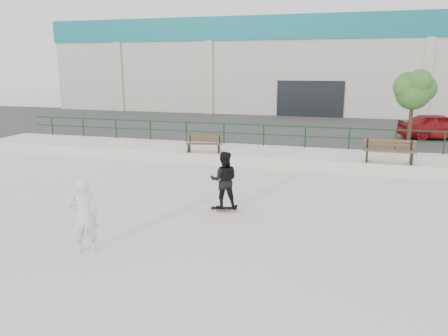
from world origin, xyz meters
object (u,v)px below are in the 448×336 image
(tree, at_px, (414,89))
(red_car, at_px, (438,126))
(standing_skater, at_px, (224,180))
(seated_skater, at_px, (84,215))
(bench_left, at_px, (204,144))
(skateboard, at_px, (224,208))
(bench_right, at_px, (389,151))

(tree, bearing_deg, red_car, 55.93)
(tree, relative_size, standing_skater, 2.10)
(seated_skater, bearing_deg, standing_skater, -152.36)
(standing_skater, bearing_deg, bench_left, -80.55)
(skateboard, distance_m, seated_skater, 4.50)
(bench_left, height_order, bench_right, bench_right)
(seated_skater, bearing_deg, bench_left, -118.45)
(bench_right, distance_m, standing_skater, 8.04)
(bench_left, bearing_deg, skateboard, -74.69)
(red_car, relative_size, seated_skater, 2.22)
(bench_right, bearing_deg, bench_left, -179.23)
(tree, relative_size, seated_skater, 2.02)
(skateboard, height_order, seated_skater, seated_skater)
(red_car, xyz_separation_m, skateboard, (-8.04, -13.01, -1.11))
(bench_right, distance_m, tree, 5.06)
(standing_skater, distance_m, seated_skater, 4.42)
(bench_left, distance_m, seated_skater, 9.95)
(bench_right, distance_m, seated_skater, 12.43)
(bench_right, relative_size, tree, 0.55)
(bench_right, bearing_deg, seated_skater, -126.07)
(red_car, relative_size, standing_skater, 2.31)
(bench_right, xyz_separation_m, red_car, (2.93, 6.81, 0.22))
(bench_left, xyz_separation_m, standing_skater, (2.70, -6.19, 0.09))
(bench_right, relative_size, standing_skater, 1.16)
(seated_skater, bearing_deg, tree, -151.93)
(bench_left, relative_size, standing_skater, 0.97)
(tree, height_order, skateboard, tree)
(tree, bearing_deg, standing_skater, -121.14)
(bench_left, relative_size, seated_skater, 0.93)
(bench_right, relative_size, red_car, 0.50)
(tree, bearing_deg, bench_right, -106.19)
(skateboard, relative_size, seated_skater, 0.45)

